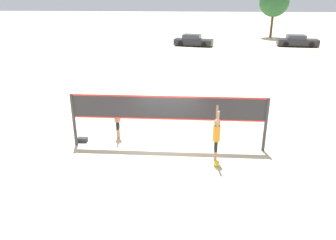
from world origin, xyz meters
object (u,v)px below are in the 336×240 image
at_px(player_spiker, 217,134).
at_px(parked_car_near, 193,41).
at_px(parked_car_mid, 297,41).
at_px(gear_bag, 82,140).
at_px(tree_left_cluster, 274,2).
at_px(player_blocker, 117,117).
at_px(volleyball, 216,163).
at_px(volleyball_net, 168,112).

xyz_separation_m(player_spiker, parked_car_near, (-0.78, 29.64, -0.58)).
bearing_deg(player_spiker, parked_car_near, 1.52).
relative_size(player_spiker, parked_car_mid, 0.46).
xyz_separation_m(gear_bag, parked_car_mid, (17.77, 28.68, 0.52)).
height_order(gear_bag, parked_car_mid, parked_car_mid).
bearing_deg(gear_bag, parked_car_near, 79.82).
bearing_deg(parked_car_near, tree_left_cluster, 49.91).
xyz_separation_m(player_blocker, volleyball, (4.35, -2.32, -0.94)).
relative_size(player_spiker, volleyball, 9.53).
height_order(parked_car_mid, tree_left_cluster, tree_left_cluster).
bearing_deg(volleyball, player_blocker, 151.90).
bearing_deg(player_spiker, volleyball, -174.06).
bearing_deg(tree_left_cluster, volleyball_net, -108.59).
relative_size(player_spiker, tree_left_cluster, 0.33).
height_order(player_blocker, tree_left_cluster, tree_left_cluster).
height_order(player_blocker, parked_car_near, player_blocker).
xyz_separation_m(volleyball_net, player_spiker, (1.95, -1.16, -0.42)).
height_order(player_spiker, volleyball, player_spiker).
distance_m(volleyball_net, tree_left_cluster, 39.19).
bearing_deg(volleyball, parked_car_mid, 68.69).
relative_size(volleyball, parked_car_near, 0.05).
distance_m(gear_bag, tree_left_cluster, 40.47).
height_order(player_blocker, volleyball, player_blocker).
xyz_separation_m(volleyball, gear_bag, (-5.88, 1.80, -0.02)).
relative_size(volleyball, tree_left_cluster, 0.03).
relative_size(player_blocker, parked_car_near, 0.41).
distance_m(player_blocker, parked_car_near, 27.87).
bearing_deg(volleyball, player_spiker, 95.94).
bearing_deg(parked_car_near, gear_bag, -87.39).
bearing_deg(player_spiker, volleyball_net, 59.37).
distance_m(gear_bag, parked_car_near, 28.62).
height_order(volleyball_net, gear_bag, volleyball_net).
bearing_deg(volleyball_net, player_blocker, 160.47).
height_order(volleyball_net, volleyball, volleyball_net).
height_order(volleyball, tree_left_cluster, tree_left_cluster).
bearing_deg(player_blocker, volleyball, 61.90).
height_order(volleyball, parked_car_near, parked_car_near).
relative_size(parked_car_near, tree_left_cluster, 0.71).
distance_m(volleyball, parked_car_mid, 32.72).
distance_m(volleyball_net, volleyball, 2.91).
bearing_deg(player_blocker, parked_car_near, 172.73).
relative_size(gear_bag, parked_car_near, 0.09).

